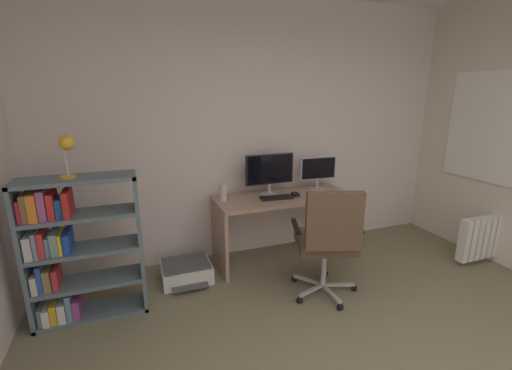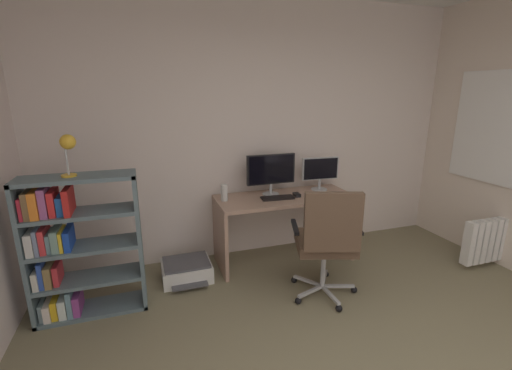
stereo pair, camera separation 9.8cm
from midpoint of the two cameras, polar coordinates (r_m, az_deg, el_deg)
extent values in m
cube|color=silver|center=(3.88, -0.46, 8.94)|extent=(4.65, 0.10, 2.79)
cube|color=tan|center=(3.71, 3.84, -2.08)|extent=(1.47, 0.60, 0.04)
cube|color=tan|center=(3.63, -6.81, -8.81)|extent=(0.04, 0.57, 0.70)
cube|color=tan|center=(4.17, 12.86, -5.86)|extent=(0.04, 0.57, 0.70)
cylinder|color=#B2B5B7|center=(3.75, 1.46, -1.48)|extent=(0.18, 0.18, 0.01)
cylinder|color=#B2B5B7|center=(3.73, 1.47, -0.50)|extent=(0.03, 0.03, 0.12)
cube|color=black|center=(3.68, 1.49, 2.64)|extent=(0.54, 0.04, 0.32)
cube|color=black|center=(3.66, 1.62, 2.58)|extent=(0.50, 0.01, 0.30)
cylinder|color=#B2B5B7|center=(4.00, 9.34, -0.62)|extent=(0.18, 0.18, 0.01)
cylinder|color=#B2B5B7|center=(3.98, 9.38, 0.33)|extent=(0.03, 0.03, 0.13)
cube|color=#B7BABC|center=(3.94, 9.49, 2.80)|extent=(0.43, 0.06, 0.25)
cube|color=black|center=(3.92, 9.63, 2.74)|extent=(0.40, 0.03, 0.23)
cube|color=black|center=(3.61, 2.63, -2.10)|extent=(0.35, 0.16, 0.02)
cube|color=black|center=(3.71, 5.77, -1.56)|extent=(0.07, 0.10, 0.03)
cylinder|color=silver|center=(3.53, -6.22, -1.32)|extent=(0.07, 0.07, 0.17)
cube|color=#B7BABC|center=(3.44, 12.67, -15.78)|extent=(0.29, 0.13, 0.02)
sphere|color=black|center=(3.50, 15.10, -16.14)|extent=(0.06, 0.06, 0.06)
cube|color=#B7BABC|center=(3.54, 10.41, -14.73)|extent=(0.20, 0.26, 0.02)
sphere|color=black|center=(3.69, 10.63, -14.13)|extent=(0.06, 0.06, 0.06)
cube|color=#B7BABC|center=(3.46, 7.78, -15.33)|extent=(0.20, 0.26, 0.02)
sphere|color=black|center=(3.54, 5.51, -15.26)|extent=(0.06, 0.06, 0.06)
cube|color=#B7BABC|center=(3.31, 8.30, -16.87)|extent=(0.30, 0.12, 0.02)
sphere|color=black|center=(3.24, 6.33, -18.40)|extent=(0.06, 0.06, 0.06)
cube|color=#B7BABC|center=(3.30, 11.47, -17.17)|extent=(0.03, 0.30, 0.02)
sphere|color=black|center=(3.22, 12.88, -19.05)|extent=(0.06, 0.06, 0.06)
cylinder|color=#B7BABC|center=(3.31, 10.29, -13.06)|extent=(0.04, 0.04, 0.39)
cube|color=brown|center=(3.21, 10.50, -9.18)|extent=(0.62, 0.60, 0.10)
cube|color=brown|center=(2.86, 11.88, -5.90)|extent=(0.46, 0.21, 0.49)
cube|color=black|center=(3.10, 5.69, -6.83)|extent=(0.14, 0.32, 0.03)
cube|color=black|center=(3.22, 15.39, -6.51)|extent=(0.14, 0.32, 0.03)
cube|color=slate|center=(3.24, -34.58, -9.84)|extent=(0.03, 0.30, 1.19)
cube|color=slate|center=(3.13, -19.47, -8.81)|extent=(0.03, 0.30, 1.19)
cube|color=slate|center=(2.98, -28.49, 0.82)|extent=(0.87, 0.30, 0.03)
cube|color=slate|center=(3.42, -25.93, -18.31)|extent=(0.87, 0.30, 0.03)
cube|color=slate|center=(3.28, -26.53, -14.04)|extent=(0.80, 0.30, 0.03)
cube|color=slate|center=(3.16, -27.16, -9.42)|extent=(0.80, 0.30, 0.03)
cube|color=slate|center=(3.06, -27.81, -4.45)|extent=(0.80, 0.30, 0.03)
cube|color=gray|center=(3.46, -32.59, -17.22)|extent=(0.03, 0.24, 0.14)
cube|color=silver|center=(3.44, -31.85, -17.35)|extent=(0.05, 0.26, 0.14)
cube|color=gold|center=(3.43, -30.96, -17.05)|extent=(0.05, 0.25, 0.16)
cube|color=silver|center=(3.41, -30.00, -17.14)|extent=(0.06, 0.24, 0.16)
cube|color=#658D9C|center=(3.39, -29.10, -16.54)|extent=(0.04, 0.26, 0.23)
cube|color=#8F3D89|center=(3.39, -28.20, -17.00)|extent=(0.05, 0.24, 0.17)
cube|color=silver|center=(3.32, -33.22, -12.94)|extent=(0.04, 0.27, 0.14)
cube|color=#2D4EB0|center=(3.28, -32.65, -12.45)|extent=(0.04, 0.22, 0.22)
cube|color=olive|center=(3.29, -31.76, -12.66)|extent=(0.05, 0.26, 0.18)
cube|color=#C53038|center=(3.28, -30.84, -12.71)|extent=(0.04, 0.21, 0.16)
cube|color=silver|center=(3.19, -33.96, -8.11)|extent=(0.05, 0.26, 0.18)
cube|color=#7383A1|center=(3.17, -33.17, -7.84)|extent=(0.03, 0.25, 0.20)
cube|color=red|center=(3.17, -32.47, -7.82)|extent=(0.04, 0.25, 0.19)
cube|color=slate|center=(3.18, -31.75, -8.16)|extent=(0.03, 0.22, 0.15)
cube|color=gray|center=(3.16, -30.97, -7.90)|extent=(0.05, 0.24, 0.18)
cube|color=yellow|center=(3.14, -30.23, -8.05)|extent=(0.03, 0.22, 0.16)
cube|color=#1B41AA|center=(3.15, -29.42, -7.91)|extent=(0.05, 0.26, 0.16)
cube|color=#BB2537|center=(3.11, -34.95, -3.22)|extent=(0.03, 0.25, 0.17)
cube|color=brown|center=(3.09, -34.36, -2.84)|extent=(0.04, 0.25, 0.21)
cube|color=orange|center=(3.08, -33.47, -2.78)|extent=(0.06, 0.26, 0.21)
cube|color=#9D548E|center=(3.06, -32.47, -2.57)|extent=(0.05, 0.22, 0.22)
cube|color=red|center=(3.06, -31.39, -2.70)|extent=(0.05, 0.23, 0.19)
cube|color=#205AB0|center=(3.06, -30.39, -3.03)|extent=(0.05, 0.21, 0.15)
cube|color=red|center=(3.03, -29.50, -2.45)|extent=(0.04, 0.28, 0.21)
cylinder|color=gold|center=(2.98, -29.46, 1.18)|extent=(0.11, 0.11, 0.02)
cylinder|color=silver|center=(2.96, -29.75, 3.35)|extent=(0.01, 0.01, 0.22)
sphere|color=gold|center=(2.94, -29.64, 6.10)|extent=(0.11, 0.11, 0.11)
cube|color=silver|center=(3.62, -12.24, -13.89)|extent=(0.48, 0.39, 0.17)
cube|color=#4C4C51|center=(3.57, -12.33, -12.55)|extent=(0.44, 0.36, 0.02)
cube|color=#4C4C51|center=(3.43, -11.61, -16.20)|extent=(0.34, 0.10, 0.01)
cube|color=white|center=(4.26, 30.60, -7.99)|extent=(0.07, 0.10, 0.47)
cube|color=white|center=(4.33, 31.35, -7.76)|extent=(0.07, 0.10, 0.47)
cube|color=white|center=(4.40, 32.08, -7.54)|extent=(0.07, 0.10, 0.47)
cube|color=white|center=(4.47, 32.78, -7.32)|extent=(0.07, 0.10, 0.47)
cube|color=white|center=(4.53, 33.47, -7.11)|extent=(0.07, 0.10, 0.47)
cube|color=white|center=(4.60, 34.13, -6.90)|extent=(0.07, 0.10, 0.47)
cube|color=white|center=(4.67, 34.77, -6.70)|extent=(0.07, 0.10, 0.47)
cube|color=white|center=(4.74, 35.39, -6.50)|extent=(0.07, 0.10, 0.47)
cube|color=white|center=(4.81, 35.99, -6.31)|extent=(0.07, 0.10, 0.47)
camera|label=1|loc=(0.05, -90.87, -0.24)|focal=24.18mm
camera|label=2|loc=(0.05, 89.13, 0.24)|focal=24.18mm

